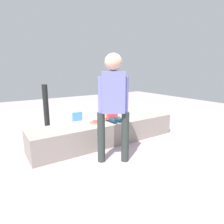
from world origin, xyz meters
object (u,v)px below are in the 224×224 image
(water_bottle_near_gift, at_px, (65,130))
(handbag_brown_canvas, at_px, (99,124))
(handbag_black_leather, at_px, (116,123))
(child_seated, at_px, (112,109))
(cake_box_white, at_px, (98,120))
(gift_bag, at_px, (77,119))
(water_bottle_far_side, at_px, (117,116))
(party_cup_red, at_px, (122,121))
(cake_plate, at_px, (96,121))
(adult_standing, at_px, (113,99))

(water_bottle_near_gift, distance_m, handbag_brown_canvas, 0.75)
(handbag_black_leather, distance_m, handbag_brown_canvas, 0.44)
(child_seated, distance_m, cake_box_white, 1.43)
(gift_bag, bearing_deg, water_bottle_far_side, -0.90)
(gift_bag, relative_size, party_cup_red, 3.45)
(gift_bag, height_order, water_bottle_near_gift, gift_bag)
(water_bottle_far_side, distance_m, handbag_brown_canvas, 1.02)
(cake_box_white, bearing_deg, handbag_brown_canvas, -117.89)
(water_bottle_near_gift, distance_m, party_cup_red, 1.48)
(handbag_black_leather, bearing_deg, gift_bag, 140.59)
(child_seated, xyz_separation_m, water_bottle_near_gift, (-0.60, 0.83, -0.51))
(water_bottle_near_gift, xyz_separation_m, water_bottle_far_side, (1.60, 0.44, -0.00))
(child_seated, distance_m, party_cup_red, 1.34)
(cake_box_white, relative_size, handbag_brown_canvas, 0.79)
(cake_box_white, distance_m, handbag_brown_canvas, 0.61)
(child_seated, height_order, party_cup_red, child_seated)
(gift_bag, xyz_separation_m, handbag_black_leather, (0.71, -0.58, -0.07))
(party_cup_red, distance_m, handbag_black_leather, 0.33)
(water_bottle_near_gift, xyz_separation_m, party_cup_red, (1.47, 0.01, -0.04))
(water_bottle_far_side, height_order, handbag_brown_canvas, handbag_brown_canvas)
(cake_box_white, xyz_separation_m, handbag_brown_canvas, (-0.28, -0.53, 0.07))
(handbag_black_leather, xyz_separation_m, handbag_brown_canvas, (-0.44, 0.02, 0.03))
(water_bottle_near_gift, bearing_deg, water_bottle_far_side, 15.26)
(cake_plate, bearing_deg, water_bottle_far_side, 43.32)
(water_bottle_near_gift, bearing_deg, gift_bag, 44.00)
(child_seated, distance_m, handbag_brown_canvas, 0.88)
(adult_standing, distance_m, water_bottle_near_gift, 1.73)
(adult_standing, bearing_deg, child_seated, 58.34)
(water_bottle_near_gift, bearing_deg, party_cup_red, 0.43)
(handbag_brown_canvas, bearing_deg, party_cup_red, 9.18)
(gift_bag, bearing_deg, cake_plate, -97.83)
(gift_bag, height_order, handbag_black_leather, gift_bag)
(handbag_brown_canvas, bearing_deg, handbag_black_leather, -2.15)
(cake_box_white, bearing_deg, party_cup_red, -42.39)
(adult_standing, bearing_deg, water_bottle_near_gift, 97.01)
(cake_plate, distance_m, party_cup_red, 1.47)
(gift_bag, relative_size, water_bottle_far_side, 1.78)
(child_seated, relative_size, water_bottle_far_side, 2.30)
(child_seated, bearing_deg, water_bottle_far_side, 51.70)
(water_bottle_near_gift, height_order, handbag_black_leather, handbag_black_leather)
(adult_standing, xyz_separation_m, party_cup_red, (1.29, 1.52, -0.86))
(gift_bag, height_order, water_bottle_far_side, gift_bag)
(adult_standing, height_order, handbag_brown_canvas, adult_standing)
(child_seated, bearing_deg, cake_box_white, 71.54)
(handbag_brown_canvas, bearing_deg, gift_bag, 115.35)
(gift_bag, relative_size, cake_box_white, 1.33)
(adult_standing, height_order, party_cup_red, adult_standing)
(water_bottle_near_gift, bearing_deg, child_seated, -54.15)
(cake_plate, xyz_separation_m, party_cup_red, (1.17, 0.80, -0.36))
(child_seated, bearing_deg, cake_plate, 172.40)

